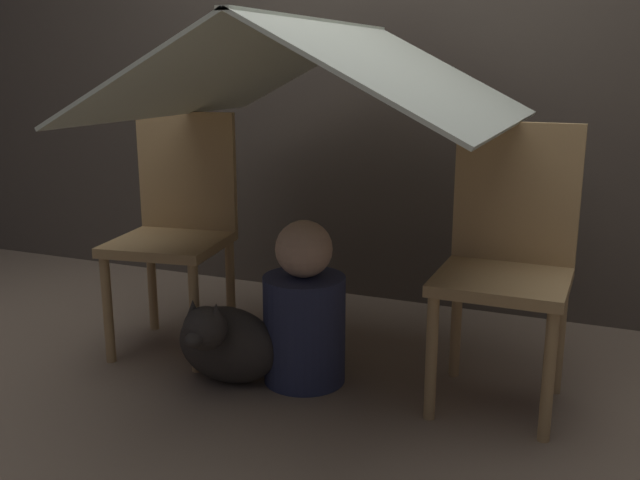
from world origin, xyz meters
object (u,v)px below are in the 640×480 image
person_front (304,314)px  dog (224,342)px  chair_left (177,222)px  chair_right (507,254)px

person_front → dog: size_ratio=1.53×
chair_left → person_front: (0.59, -0.14, -0.24)m
chair_right → person_front: 0.70m
chair_left → person_front: chair_left is taller
chair_left → dog: (0.35, -0.27, -0.33)m
chair_right → person_front: chair_right is taller
chair_left → chair_right: bearing=-8.0°
chair_right → dog: chair_right is taller
chair_left → chair_right: same height
chair_right → person_front: bearing=-167.2°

